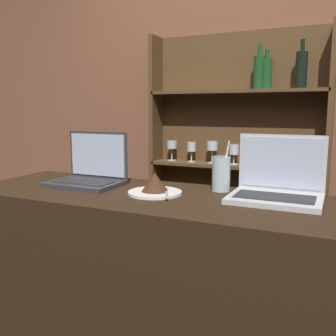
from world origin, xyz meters
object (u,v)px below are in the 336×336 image
(laptop_near, at_px, (89,173))
(laptop_far, at_px, (277,186))
(cake_plate, at_px, (155,186))
(water_glass, at_px, (221,174))

(laptop_near, bearing_deg, laptop_far, 4.35)
(laptop_far, xyz_separation_m, cake_plate, (-0.43, -0.11, -0.02))
(laptop_near, xyz_separation_m, laptop_far, (0.77, 0.06, -0.00))
(laptop_near, bearing_deg, water_glass, 11.18)
(laptop_near, relative_size, cake_plate, 1.45)
(laptop_near, distance_m, laptop_far, 0.77)
(water_glass, bearing_deg, laptop_far, -12.71)
(laptop_far, relative_size, water_glass, 1.58)
(water_glass, bearing_deg, laptop_near, -168.82)
(laptop_near, relative_size, laptop_far, 0.95)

